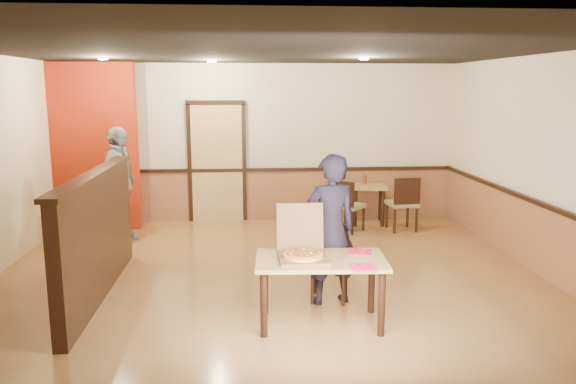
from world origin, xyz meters
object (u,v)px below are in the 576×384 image
Objects in this scene: side_chair_left at (347,204)px; side_table at (368,195)px; diner_chair at (330,259)px; pizza_box at (303,252)px; diner at (330,230)px; condiment at (365,180)px; main_table at (321,269)px; side_chair_right at (403,201)px; passerby at (119,185)px.

side_chair_left is 0.78m from side_table.
pizza_box is at bearing -105.72° from diner_chair.
side_chair_left is at bearing 88.66° from diner_chair.
side_table is at bearing 68.48° from pizza_box.
diner_chair is at bearing -110.33° from diner.
condiment is at bearing 69.49° from pizza_box.
side_table is at bearing 74.68° from main_table.
side_table is at bearing -121.68° from diner.
diner_chair is 0.95× the size of side_chair_left.
side_table is (1.43, 4.25, -0.08)m from main_table.
side_table is 4.34× the size of condiment.
condiment is at bearing 75.66° from main_table.
side_chair_right is (0.95, -0.02, 0.03)m from side_chair_left.
passerby reaches higher than diner.
diner is 3.98m from passerby.
diner is 3.96m from condiment.
side_chair_right reaches higher than main_table.
diner_chair is at bearing -120.95° from passerby.
passerby reaches higher than side_chair_right.
diner_chair is 0.41m from diner.
condiment is at bearing 84.73° from diner_chair.
diner_chair is at bearing -109.21° from side_table.
diner_chair is 5.00× the size of condiment.
diner_chair is 0.50× the size of diner.
main_table is 1.60× the size of diner_chair.
side_chair_right reaches higher than side_table.
side_table is at bearing -87.61° from side_chair_left.
main_table is 4.09m from side_chair_right.
pizza_box is 3.43× the size of condiment.
side_chair_right is 3.51m from diner.
pizza_box is (-0.18, 0.01, 0.17)m from main_table.
passerby reaches higher than pizza_box.
passerby reaches higher than side_table.
side_chair_right is (1.69, 2.91, 0.05)m from diner_chair.
pizza_box reaches higher than side_table.
side_chair_right is (1.89, 3.63, -0.08)m from main_table.
passerby is at bearing 46.72° from side_chair_left.
pizza_box reaches higher than side_chair_left.
diner reaches higher than side_table.
side_chair_right is at bearing 65.82° from main_table.
side_chair_left is 3.66m from passerby.
side_chair_right is at bearing -75.11° from passerby.
diner is (-1.70, -3.05, 0.33)m from side_chair_right.
side_chair_right is 5.55× the size of condiment.
passerby is at bearing -2.24° from side_chair_right.
diner reaches higher than side_chair_left.
condiment is at bearing -80.56° from side_chair_left.
side_chair_right reaches higher than side_chair_left.
diner_chair is 3.74m from side_table.
side_table is at bearing 83.55° from diner_chair.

